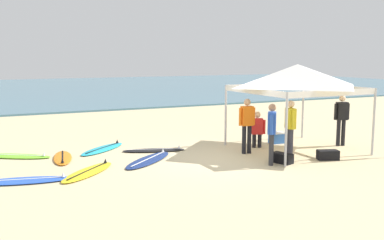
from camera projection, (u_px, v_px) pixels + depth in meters
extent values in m
plane|color=beige|center=(221.00, 159.00, 13.09)|extent=(80.00, 80.00, 0.00)
cube|color=teal|center=(55.00, 89.00, 40.50)|extent=(80.00, 36.00, 0.10)
cylinder|color=#B7B7BC|center=(286.00, 130.00, 12.09)|extent=(0.07, 0.07, 2.05)
cylinder|color=#B7B7BC|center=(374.00, 122.00, 13.50)|extent=(0.07, 0.07, 2.05)
cylinder|color=#B7B7BC|center=(226.00, 115.00, 15.01)|extent=(0.07, 0.07, 2.05)
cylinder|color=#B7B7BC|center=(303.00, 110.00, 16.42)|extent=(0.07, 0.07, 2.05)
cube|color=white|center=(334.00, 93.00, 12.66)|extent=(3.28, 0.03, 0.18)
cube|color=white|center=(267.00, 86.00, 15.58)|extent=(3.28, 0.03, 0.18)
cube|color=white|center=(253.00, 91.00, 13.42)|extent=(0.03, 3.28, 0.18)
cube|color=white|center=(336.00, 88.00, 14.83)|extent=(0.03, 3.28, 0.18)
pyramid|color=white|center=(297.00, 75.00, 14.06)|extent=(3.40, 3.40, 0.70)
ellipsoid|color=yellow|center=(88.00, 172.00, 11.53)|extent=(1.97, 2.00, 0.07)
cube|color=black|center=(88.00, 170.00, 11.52)|extent=(1.34, 1.38, 0.01)
cone|color=black|center=(105.00, 161.00, 12.36)|extent=(0.09, 0.09, 0.12)
ellipsoid|color=black|center=(154.00, 150.00, 14.19)|extent=(2.05, 1.09, 0.07)
cube|color=white|center=(154.00, 149.00, 14.18)|extent=(1.62, 0.53, 0.01)
cone|color=white|center=(179.00, 146.00, 14.30)|extent=(0.09, 0.09, 0.12)
ellipsoid|color=#23B2CC|center=(103.00, 149.00, 14.39)|extent=(2.01, 1.90, 0.07)
cube|color=black|center=(103.00, 148.00, 14.38)|extent=(1.40, 1.28, 0.01)
cone|color=black|center=(117.00, 141.00, 15.19)|extent=(0.09, 0.09, 0.12)
ellipsoid|color=orange|center=(63.00, 158.00, 13.14)|extent=(0.84, 1.99, 0.07)
cube|color=black|center=(63.00, 156.00, 13.14)|extent=(0.32, 1.63, 0.01)
cone|color=black|center=(62.00, 161.00, 12.37)|extent=(0.09, 0.09, 0.12)
ellipsoid|color=#7AD12D|center=(15.00, 156.00, 13.36)|extent=(2.18, 1.73, 0.07)
cube|color=white|center=(15.00, 155.00, 13.35)|extent=(1.60, 1.08, 0.01)
cone|color=white|center=(44.00, 154.00, 13.22)|extent=(0.09, 0.09, 0.12)
ellipsoid|color=navy|center=(148.00, 160.00, 12.85)|extent=(2.17, 2.06, 0.07)
cube|color=white|center=(148.00, 159.00, 12.84)|extent=(1.51, 1.38, 0.01)
cone|color=white|center=(163.00, 150.00, 13.72)|extent=(0.09, 0.09, 0.12)
ellipsoid|color=blue|center=(22.00, 181.00, 10.71)|extent=(2.44, 1.14, 0.07)
cube|color=white|center=(21.00, 179.00, 10.71)|extent=(1.97, 0.48, 0.01)
cone|color=white|center=(63.00, 174.00, 10.92)|extent=(0.09, 0.09, 0.12)
cylinder|color=#383842|center=(291.00, 144.00, 13.18)|extent=(0.13, 0.13, 0.88)
cylinder|color=#383842|center=(289.00, 142.00, 13.35)|extent=(0.13, 0.13, 0.88)
cube|color=yellow|center=(290.00, 118.00, 13.16)|extent=(0.31, 0.41, 0.60)
sphere|color=beige|center=(291.00, 104.00, 13.10)|extent=(0.21, 0.21, 0.21)
cylinder|color=yellow|center=(294.00, 120.00, 12.94)|extent=(0.09, 0.09, 0.54)
cylinder|color=yellow|center=(288.00, 118.00, 13.39)|extent=(0.09, 0.09, 0.54)
cylinder|color=black|center=(244.00, 140.00, 13.78)|extent=(0.13, 0.13, 0.88)
cylinder|color=black|center=(249.00, 139.00, 13.84)|extent=(0.13, 0.13, 0.88)
cube|color=orange|center=(247.00, 116.00, 13.70)|extent=(0.38, 0.25, 0.60)
sphere|color=tan|center=(247.00, 102.00, 13.64)|extent=(0.21, 0.21, 0.21)
cylinder|color=orange|center=(240.00, 117.00, 13.63)|extent=(0.09, 0.09, 0.54)
cylinder|color=orange|center=(254.00, 116.00, 13.78)|extent=(0.09, 0.09, 0.54)
cylinder|color=black|center=(343.00, 133.00, 15.04)|extent=(0.13, 0.13, 0.88)
cylinder|color=black|center=(338.00, 133.00, 15.00)|extent=(0.13, 0.13, 0.88)
cube|color=black|center=(342.00, 111.00, 14.92)|extent=(0.40, 0.30, 0.60)
sphere|color=beige|center=(342.00, 98.00, 14.86)|extent=(0.21, 0.21, 0.21)
cylinder|color=black|center=(348.00, 111.00, 14.96)|extent=(0.09, 0.09, 0.54)
cylinder|color=black|center=(335.00, 112.00, 14.87)|extent=(0.09, 0.09, 0.54)
cylinder|color=#2D2D33|center=(271.00, 150.00, 12.30)|extent=(0.13, 0.13, 0.88)
cylinder|color=#2D2D33|center=(271.00, 149.00, 12.47)|extent=(0.13, 0.13, 0.88)
cube|color=#2851B2|center=(272.00, 123.00, 12.28)|extent=(0.39, 0.42, 0.60)
sphere|color=#9E7051|center=(272.00, 108.00, 12.22)|extent=(0.21, 0.21, 0.21)
cylinder|color=#2851B2|center=(272.00, 125.00, 12.06)|extent=(0.09, 0.09, 0.54)
cylinder|color=#2851B2|center=(272.00, 122.00, 12.50)|extent=(0.09, 0.09, 0.54)
cylinder|color=black|center=(254.00, 141.00, 14.77)|extent=(0.13, 0.13, 0.45)
cylinder|color=black|center=(260.00, 141.00, 14.76)|extent=(0.13, 0.13, 0.45)
cube|color=red|center=(257.00, 126.00, 14.69)|extent=(0.42, 0.36, 0.52)
sphere|color=beige|center=(257.00, 115.00, 14.64)|extent=(0.21, 0.21, 0.21)
cylinder|color=red|center=(250.00, 127.00, 14.70)|extent=(0.09, 0.09, 0.47)
cylinder|color=red|center=(264.00, 127.00, 14.69)|extent=(0.09, 0.09, 0.47)
cube|color=black|center=(328.00, 155.00, 13.03)|extent=(0.67, 0.51, 0.28)
cube|color=black|center=(282.00, 158.00, 12.63)|extent=(0.49, 0.67, 0.28)
cube|color=#2D60B7|center=(277.00, 138.00, 15.50)|extent=(0.48, 0.34, 0.34)
cube|color=white|center=(277.00, 133.00, 15.47)|extent=(0.50, 0.36, 0.05)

